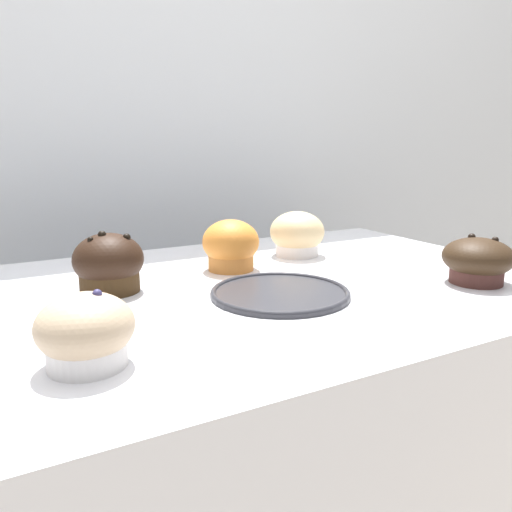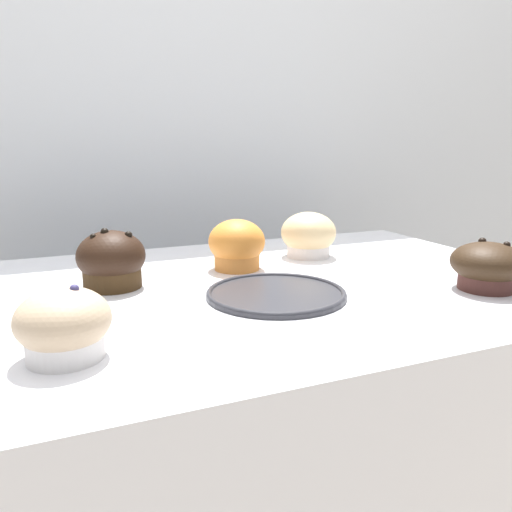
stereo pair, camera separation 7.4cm
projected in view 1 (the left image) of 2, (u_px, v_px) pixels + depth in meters
The scene contains 7 objects.
wall_back at pixel (132, 220), 1.26m from camera, with size 3.20×0.10×1.80m, color silver.
muffin_front_center at pixel (231, 246), 0.83m from camera, with size 0.10×0.10×0.09m.
muffin_back_left at pixel (297, 235), 0.94m from camera, with size 0.10×0.10×0.08m.
muffin_back_right at pixel (86, 332), 0.47m from camera, with size 0.09×0.09×0.08m.
muffin_front_left at pixel (478, 260), 0.75m from camera, with size 0.10×0.10×0.07m.
muffin_front_right at pixel (109, 264), 0.71m from camera, with size 0.10×0.10×0.09m.
serving_plate at pixel (280, 292), 0.70m from camera, with size 0.20×0.20×0.01m.
Camera 1 is at (-0.32, -0.64, 1.09)m, focal length 35.00 mm.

